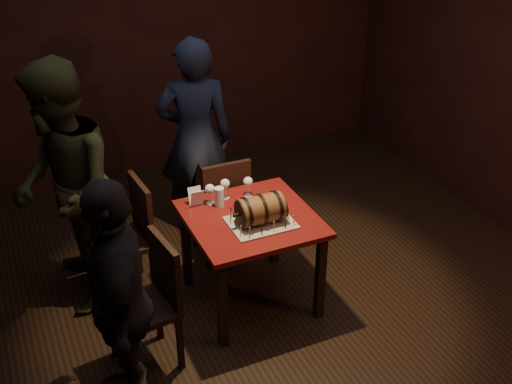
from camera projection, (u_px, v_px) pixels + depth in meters
room_shell at (254, 137)px, 4.22m from camera, size 5.04×5.04×2.80m
pub_table at (251, 229)px, 4.65m from camera, size 0.90×0.90×0.75m
cake_board at (261, 223)px, 4.51m from camera, size 0.45×0.35×0.01m
barrel_cake at (261, 209)px, 4.46m from camera, size 0.38×0.22×0.22m
birthday_candles at (261, 217)px, 4.49m from camera, size 0.40×0.30×0.09m
wine_glass_left at (210, 190)px, 4.69m from camera, size 0.07×0.07×0.16m
wine_glass_mid at (225, 185)px, 4.76m from camera, size 0.07×0.07×0.16m
wine_glass_right at (248, 182)px, 4.79m from camera, size 0.07×0.07×0.16m
pint_of_ale at (219, 197)px, 4.69m from camera, size 0.07×0.07×0.15m
menu_card at (196, 197)px, 4.70m from camera, size 0.10×0.05×0.13m
chair_back at (223, 204)px, 5.20m from camera, size 0.40×0.40×0.93m
chair_left_rear at (131, 232)px, 4.83m from camera, size 0.43×0.43×0.93m
chair_left_front at (153, 297)px, 4.16m from camera, size 0.45×0.45×0.93m
person_back at (195, 139)px, 5.43m from camera, size 0.74×0.59×1.76m
person_left_rear at (64, 190)px, 4.53m from camera, size 0.78×0.97×1.89m
person_left_front at (119, 301)px, 3.69m from camera, size 0.58×1.00×1.61m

